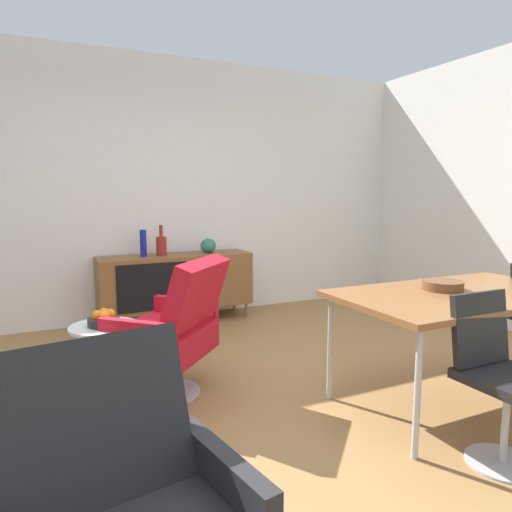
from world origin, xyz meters
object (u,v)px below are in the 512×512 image
wooden_bowl_on_table (443,285)px  side_table_round (105,355)px  dining_chair_front_left (498,372)px  lounge_chair_red (172,328)px  vase_sculptural_dark (208,246)px  dining_table (460,298)px  sideboard (176,281)px  vase_ceramic_small (143,243)px  vase_cobalt (161,245)px  fruit_bowl (104,319)px

wooden_bowl_on_table → side_table_round: 2.25m
dining_chair_front_left → lounge_chair_red: (-1.29, 1.46, -0.00)m
wooden_bowl_on_table → dining_chair_front_left: dining_chair_front_left is taller
side_table_round → vase_sculptural_dark: bearing=52.2°
dining_table → sideboard: bearing=112.7°
vase_ceramic_small → wooden_bowl_on_table: size_ratio=1.06×
vase_cobalt → wooden_bowl_on_table: bearing=-64.8°
vase_ceramic_small → dining_chair_front_left: bearing=-71.2°
vase_sculptural_dark → wooden_bowl_on_table: 2.68m
wooden_bowl_on_table → dining_chair_front_left: 0.78m
vase_cobalt → fruit_bowl: 1.90m
sideboard → dining_table: (1.12, -2.68, 0.26)m
sideboard → fruit_bowl: bearing=-119.2°
vase_cobalt → sideboard: bearing=-0.7°
sideboard → vase_ceramic_small: vase_ceramic_small is taller
vase_cobalt → wooden_bowl_on_table: size_ratio=1.22×
vase_cobalt → wooden_bowl_on_table: vase_cobalt is taller
wooden_bowl_on_table → lounge_chair_red: bearing=153.3°
vase_cobalt → vase_sculptural_dark: bearing=0.0°
vase_cobalt → dining_chair_front_left: (0.91, -3.24, -0.36)m
vase_ceramic_small → vase_cobalt: bearing=-0.0°
dining_table → wooden_bowl_on_table: 0.13m
vase_sculptural_dark → dining_chair_front_left: 3.28m
sideboard → wooden_bowl_on_table: 2.81m
lounge_chair_red → side_table_round: size_ratio=1.82×
sideboard → vase_ceramic_small: bearing=179.7°
dining_chair_front_left → fruit_bowl: size_ratio=4.28×
side_table_round → vase_cobalt: bearing=64.6°
dining_chair_front_left → side_table_round: dining_chair_front_left is taller
vase_sculptural_dark → dining_table: bearing=-74.3°
vase_ceramic_small → lounge_chair_red: bearing=-96.1°
fruit_bowl → vase_ceramic_small: bearing=70.0°
wooden_bowl_on_table → sideboard: bearing=112.6°
dining_chair_front_left → side_table_round: 2.31m
fruit_bowl → vase_cobalt: bearing=64.6°
sideboard → wooden_bowl_on_table: (1.07, -2.58, 0.33)m
wooden_bowl_on_table → fruit_bowl: (-2.02, 0.88, -0.21)m
side_table_round → wooden_bowl_on_table: bearing=-23.6°
vase_sculptural_dark → sideboard: bearing=-179.7°
dining_table → lounge_chair_red: lounge_chair_red is taller
vase_ceramic_small → dining_chair_front_left: size_ratio=0.32×
sideboard → dining_table: 2.91m
fruit_bowl → dining_table: bearing=-25.3°
dining_table → side_table_round: size_ratio=3.08×
vase_cobalt → vase_ceramic_small: vase_cobalt is taller
vase_ceramic_small → sideboard: bearing=-0.3°
lounge_chair_red → vase_sculptural_dark: bearing=63.4°
vase_ceramic_small → lounge_chair_red: 1.83m
vase_sculptural_dark → side_table_round: (-1.32, -1.70, -0.48)m
dining_table → side_table_round: dining_table is taller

